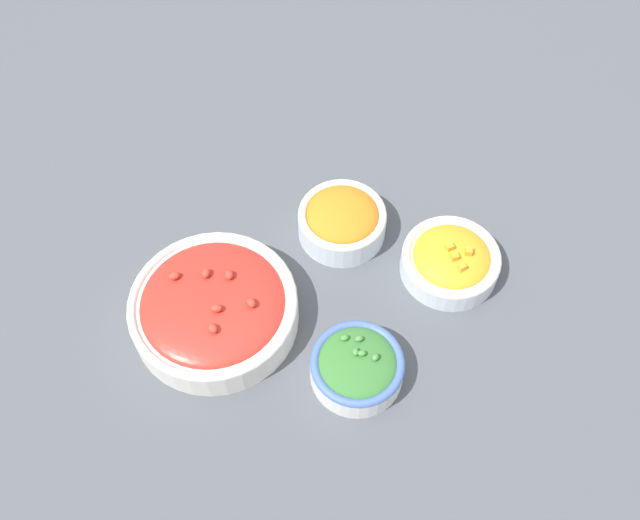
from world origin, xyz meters
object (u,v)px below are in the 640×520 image
Objects in this scene: bowl_squash at (451,260)px; bowl_broccoli at (357,366)px; bowl_carrots at (342,220)px; bowl_cherry_tomatoes at (214,308)px.

bowl_broccoli is (0.21, 0.06, 0.00)m from bowl_squash.
bowl_carrots is 1.06× the size of bowl_broccoli.
bowl_broccoli is (-0.11, 0.18, -0.01)m from bowl_cherry_tomatoes.
bowl_cherry_tomatoes reaches higher than bowl_carrots.
bowl_cherry_tomatoes is 0.23m from bowl_carrots.
bowl_broccoli is at bearing 59.32° from bowl_carrots.
bowl_cherry_tomatoes is at bearing -58.00° from bowl_broccoli.
bowl_squash is at bearing 159.30° from bowl_cherry_tomatoes.
bowl_cherry_tomatoes is 1.86× the size of bowl_broccoli.
bowl_squash is (-0.32, 0.12, -0.01)m from bowl_cherry_tomatoes.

